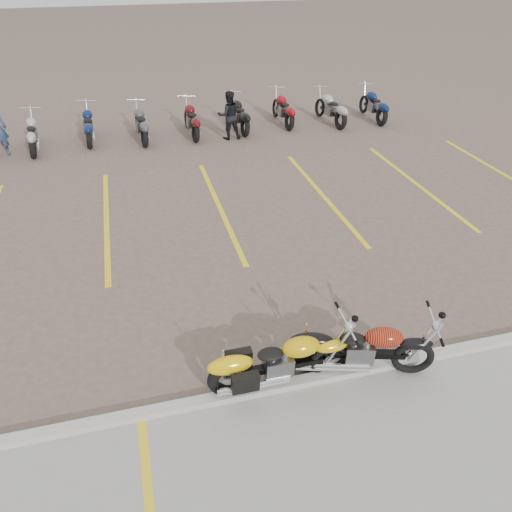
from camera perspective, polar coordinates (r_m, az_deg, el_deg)
The scene contains 7 objects.
ground at distance 9.05m, azimuth 0.83°, elevation -5.55°, with size 100.00×100.00×0.00m, color #715B50.
curb at distance 7.60m, azimuth 5.01°, elevation -14.19°, with size 60.00×0.18×0.12m, color #ADAAA3.
parking_stripes at distance 12.35m, azimuth -4.19°, elevation 5.60°, with size 38.00×5.50×0.01m, color yellow, non-canonical shape.
yellow_cruiser at distance 7.33m, azimuth 2.32°, elevation -11.99°, with size 2.14×0.31×0.88m.
flame_cruiser at distance 7.65m, azimuth 11.59°, elevation -10.48°, with size 2.11×0.76×0.89m.
person_b at distance 16.71m, azimuth -3.10°, elevation 15.76°, with size 0.75×0.58×1.54m, color black.
bg_bike_row at distance 17.24m, azimuth -10.39°, elevation 15.06°, with size 15.57×2.03×1.10m.
Camera 1 is at (-1.95, -6.85, 5.58)m, focal length 35.00 mm.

